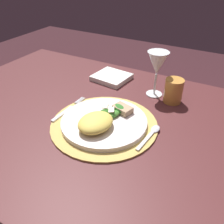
# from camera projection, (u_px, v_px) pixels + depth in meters

# --- Properties ---
(dining_table) EXTENTS (1.30, 0.82, 0.73)m
(dining_table) POSITION_uv_depth(u_px,v_px,m) (105.00, 160.00, 0.88)
(dining_table) COLOR #4D2223
(dining_table) RESTS_ON ground
(placemat) EXTENTS (0.33, 0.33, 0.01)m
(placemat) POSITION_uv_depth(u_px,v_px,m) (104.00, 124.00, 0.75)
(placemat) COLOR tan
(placemat) RESTS_ON dining_table
(dinner_plate) EXTENTS (0.27, 0.27, 0.01)m
(dinner_plate) POSITION_uv_depth(u_px,v_px,m) (104.00, 122.00, 0.74)
(dinner_plate) COLOR silver
(dinner_plate) RESTS_ON placemat
(pasta_serving) EXTENTS (0.11, 0.13, 0.04)m
(pasta_serving) POSITION_uv_depth(u_px,v_px,m) (96.00, 122.00, 0.69)
(pasta_serving) COLOR #E7C954
(pasta_serving) RESTS_ON dinner_plate
(salad_greens) EXTENTS (0.08, 0.10, 0.03)m
(salad_greens) POSITION_uv_depth(u_px,v_px,m) (112.00, 111.00, 0.76)
(salad_greens) COLOR #2D631D
(salad_greens) RESTS_ON dinner_plate
(bread_piece) EXTENTS (0.07, 0.05, 0.02)m
(bread_piece) POSITION_uv_depth(u_px,v_px,m) (123.00, 109.00, 0.77)
(bread_piece) COLOR tan
(bread_piece) RESTS_ON dinner_plate
(fork) EXTENTS (0.02, 0.17, 0.00)m
(fork) POSITION_uv_depth(u_px,v_px,m) (67.00, 110.00, 0.81)
(fork) COLOR silver
(fork) RESTS_ON placemat
(spoon) EXTENTS (0.03, 0.13, 0.01)m
(spoon) POSITION_uv_depth(u_px,v_px,m) (152.00, 133.00, 0.70)
(spoon) COLOR silver
(spoon) RESTS_ON placemat
(napkin) EXTENTS (0.15, 0.14, 0.02)m
(napkin) POSITION_uv_depth(u_px,v_px,m) (112.00, 77.00, 1.01)
(napkin) COLOR white
(napkin) RESTS_ON dining_table
(wine_glass) EXTENTS (0.08, 0.08, 0.17)m
(wine_glass) POSITION_uv_depth(u_px,v_px,m) (157.00, 64.00, 0.84)
(wine_glass) COLOR silver
(wine_glass) RESTS_ON dining_table
(amber_tumbler) EXTENTS (0.06, 0.06, 0.09)m
(amber_tumbler) POSITION_uv_depth(u_px,v_px,m) (173.00, 91.00, 0.84)
(amber_tumbler) COLOR #CB8B3D
(amber_tumbler) RESTS_ON dining_table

